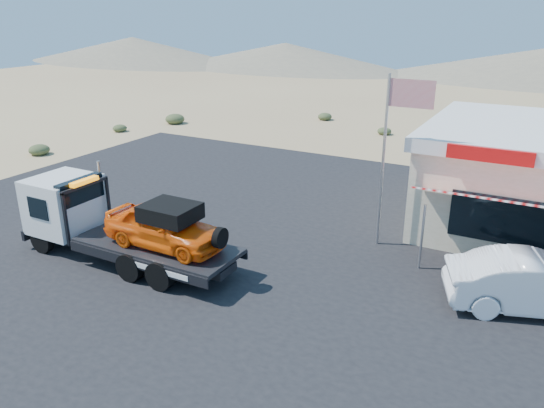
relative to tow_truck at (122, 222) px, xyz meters
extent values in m
plane|color=#9C7C58|center=(2.34, 0.81, -1.41)|extent=(120.00, 120.00, 0.00)
cube|color=black|center=(4.34, 3.81, -1.40)|extent=(32.00, 24.00, 0.02)
cylinder|color=black|center=(-2.91, -0.91, -0.93)|extent=(0.91, 0.27, 0.91)
cylinder|color=black|center=(-2.91, 0.91, -0.93)|extent=(0.91, 0.27, 0.91)
cylinder|color=black|center=(1.17, -0.91, -0.93)|extent=(0.91, 0.50, 0.91)
cylinder|color=black|center=(1.17, 0.91, -0.93)|extent=(0.91, 0.50, 0.91)
cylinder|color=black|center=(2.35, -0.91, -0.93)|extent=(0.91, 0.50, 0.91)
cylinder|color=black|center=(2.35, 0.91, -0.93)|extent=(0.91, 0.50, 0.91)
cube|color=black|center=(0.45, 0.00, -0.80)|extent=(7.43, 0.91, 0.27)
cube|color=silver|center=(-2.63, 0.00, 0.16)|extent=(1.99, 2.13, 1.90)
cube|color=black|center=(-1.77, 0.00, 0.79)|extent=(0.32, 1.81, 0.82)
cube|color=black|center=(-1.50, 0.00, 0.11)|extent=(0.09, 1.99, 1.81)
cube|color=orange|center=(-1.50, 0.00, 1.15)|extent=(0.23, 1.09, 0.14)
cube|color=black|center=(1.44, 0.00, -0.55)|extent=(5.44, 2.08, 0.14)
imported|color=#F7580A|center=(1.81, 0.00, 0.20)|extent=(3.99, 1.61, 1.36)
cube|color=black|center=(2.08, 0.00, 0.72)|extent=(1.63, 1.36, 0.50)
imported|color=silver|center=(12.29, 3.10, -0.58)|extent=(5.15, 3.20, 1.60)
cube|color=red|center=(10.34, 5.55, 2.26)|extent=(2.60, 0.12, 0.45)
cylinder|color=#99999E|center=(8.84, 4.11, -0.29)|extent=(0.08, 0.08, 2.20)
cylinder|color=#99999E|center=(7.04, 5.31, 1.61)|extent=(0.10, 0.10, 6.00)
cube|color=#B20C14|center=(7.79, 5.31, 4.01)|extent=(1.50, 0.02, 0.90)
ellipsoid|color=#354324|center=(-14.07, 7.97, -1.09)|extent=(1.17, 1.17, 0.63)
ellipsoid|color=#354324|center=(-14.34, 14.77, -1.15)|extent=(0.95, 0.95, 0.51)
ellipsoid|color=#354324|center=(-12.71, 18.74, -1.03)|extent=(1.40, 1.40, 0.75)
ellipsoid|color=#354324|center=(-3.55, 25.25, -1.12)|extent=(1.06, 1.06, 0.57)
ellipsoid|color=#354324|center=(1.92, 22.59, -1.15)|extent=(0.94, 0.94, 0.50)
cone|color=#726B59|center=(-22.66, 55.81, 0.34)|extent=(36.00, 36.00, 3.50)
cone|color=#726B59|center=(-47.66, 52.81, 0.49)|extent=(40.00, 40.00, 3.80)
camera|label=1|loc=(12.04, -11.76, 6.58)|focal=35.00mm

